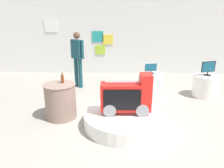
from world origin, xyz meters
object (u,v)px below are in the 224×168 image
shopper_browsing_near_truck (77,56)px  tv_on_center_rear (151,68)px  display_pedestal_left_rear (206,86)px  side_table_round (61,101)px  bottle_on_side_table (62,79)px  novelty_firetruck_tv (127,98)px  display_pedestal_center_rear (150,84)px  main_display_pedestal (125,119)px  tv_on_left_rear (208,68)px

shopper_browsing_near_truck → tv_on_center_rear: bearing=-15.0°
display_pedestal_left_rear → tv_on_center_rear: bearing=174.8°
display_pedestal_left_rear → side_table_round: side_table_round is taller
tv_on_center_rear → bottle_on_side_table: size_ratio=1.62×
novelty_firetruck_tv → display_pedestal_center_rear: (0.75, 1.93, -0.31)m
tv_on_center_rear → main_display_pedestal: bearing=-111.7°
main_display_pedestal → side_table_round: (-1.41, 0.33, 0.25)m
tv_on_center_rear → bottle_on_side_table: (-2.13, -1.48, 0.10)m
main_display_pedestal → tv_on_center_rear: tv_on_center_rear is taller
main_display_pedestal → display_pedestal_center_rear: 2.07m
bottle_on_side_table → shopper_browsing_near_truck: (-0.06, 2.06, 0.15)m
bottle_on_side_table → shopper_browsing_near_truck: 2.07m
novelty_firetruck_tv → shopper_browsing_near_truck: bearing=119.9°
main_display_pedestal → side_table_round: size_ratio=2.18×
display_pedestal_left_rear → tv_on_left_rear: 0.52m
display_pedestal_center_rear → bottle_on_side_table: (-2.13, -1.48, 0.56)m
display_pedestal_left_rear → display_pedestal_center_rear: 1.54m
novelty_firetruck_tv → display_pedestal_center_rear: 2.09m
novelty_firetruck_tv → bottle_on_side_table: 1.48m
main_display_pedestal → tv_on_left_rear: size_ratio=4.05×
novelty_firetruck_tv → tv_on_left_rear: size_ratio=2.41×
side_table_round → bottle_on_side_table: bottle_on_side_table is taller
novelty_firetruck_tv → display_pedestal_left_rear: 2.91m
display_pedestal_left_rear → side_table_round: (-3.71, -1.44, 0.09)m
main_display_pedestal → tv_on_center_rear: 2.16m
display_pedestal_center_rear → tv_on_center_rear: (-0.00, -0.00, 0.46)m
display_pedestal_left_rear → bottle_on_side_table: (-3.67, -1.34, 0.56)m
main_display_pedestal → bottle_on_side_table: 1.61m
tv_on_center_rear → tv_on_left_rear: bearing=-5.3°
novelty_firetruck_tv → display_pedestal_center_rear: bearing=68.9°
tv_on_center_rear → side_table_round: bearing=-144.0°
shopper_browsing_near_truck → tv_on_left_rear: bearing=-11.1°
display_pedestal_center_rear → shopper_browsing_near_truck: shopper_browsing_near_truck is taller
tv_on_left_rear → bottle_on_side_table: bearing=-160.0°
main_display_pedestal → display_pedestal_left_rear: size_ratio=2.40×
tv_on_center_rear → side_table_round: 2.72m
tv_on_left_rear → bottle_on_side_table: tv_on_left_rear is taller
tv_on_left_rear → display_pedestal_left_rear: bearing=70.3°
bottle_on_side_table → tv_on_center_rear: bearing=34.8°
novelty_firetruck_tv → side_table_round: size_ratio=1.30×
tv_on_center_rear → shopper_browsing_near_truck: bearing=165.0°
display_pedestal_left_rear → shopper_browsing_near_truck: bearing=169.0°
display_pedestal_center_rear → main_display_pedestal: bearing=-111.7°
main_display_pedestal → display_pedestal_center_rear: bearing=68.3°
display_pedestal_center_rear → shopper_browsing_near_truck: bearing=165.1°
novelty_firetruck_tv → display_pedestal_center_rear: size_ratio=1.44×
display_pedestal_left_rear → side_table_round: bearing=-158.7°
display_pedestal_center_rear → side_table_round: bearing=-143.9°
tv_on_left_rear → display_pedestal_center_rear: size_ratio=0.60×
tv_on_center_rear → shopper_browsing_near_truck: size_ratio=0.22×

